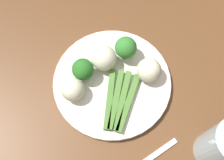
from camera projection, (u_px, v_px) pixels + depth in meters
The scene contains 9 objects.
ground_plane at pixel (103, 152), 1.28m from camera, with size 6.00×6.00×0.02m, color tan.
dining_table at pixel (95, 115), 0.66m from camera, with size 1.32×0.89×0.77m.
plate at pixel (112, 82), 0.57m from camera, with size 0.24×0.24×0.01m, color silver.
asparagus_bundle at pixel (119, 100), 0.54m from camera, with size 0.13×0.10×0.01m.
broccoli_back_right at pixel (126, 48), 0.55m from camera, with size 0.05×0.05×0.06m.
broccoli_back at pixel (84, 69), 0.54m from camera, with size 0.04×0.04×0.05m.
cauliflower_mid at pixel (104, 58), 0.55m from camera, with size 0.05×0.05×0.05m, color beige.
cauliflower_edge at pixel (149, 70), 0.54m from camera, with size 0.05×0.05×0.05m, color beige.
cauliflower_near_fork at pixel (73, 89), 0.53m from camera, with size 0.05×0.05×0.05m, color beige.
Camera 1 is at (-0.18, 0.01, 1.30)m, focal length 43.70 mm.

